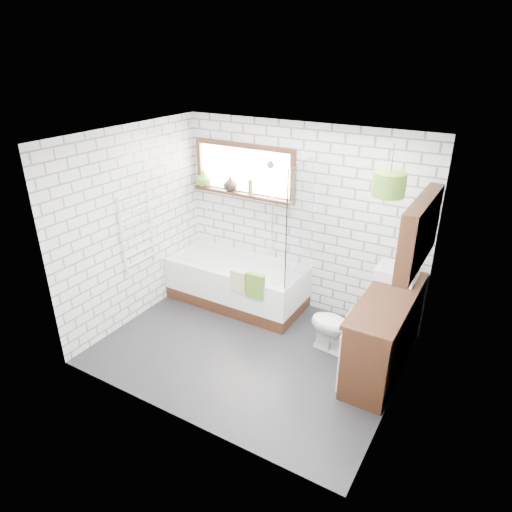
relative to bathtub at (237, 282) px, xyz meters
The scene contains 22 objects.
floor 1.19m from the bathtub, 49.92° to the right, with size 3.40×2.60×0.01m, color black.
ceiling 2.48m from the bathtub, 49.92° to the right, with size 3.40×2.60×0.01m, color white.
wall_back 1.27m from the bathtub, 29.70° to the left, with size 3.40×0.01×2.50m, color white.
wall_front 2.49m from the bathtub, 71.26° to the right, with size 3.40×0.01×2.50m, color white.
wall_left 1.61m from the bathtub, 137.52° to the right, with size 0.01×2.60×2.50m, color white.
wall_right 2.77m from the bathtub, 19.82° to the right, with size 0.01×2.60×2.50m, color white.
window 1.54m from the bathtub, 105.93° to the left, with size 1.52×0.16×0.68m, color black.
towel_radiator 1.56m from the bathtub, 136.15° to the right, with size 0.06×0.52×1.00m, color white.
mirror_cabinet 2.73m from the bathtub, ahead, with size 0.16×1.20×0.70m, color black.
shower_riser 1.16m from the bathtub, 47.87° to the left, with size 0.02×0.02×1.30m, color silver.
bathtub is the anchor object (origin of this frame).
shower_screen 1.41m from the bathtub, ahead, with size 0.02×0.72×1.50m, color white.
towel_green 0.75m from the bathtub, 37.39° to the right, with size 0.24×0.07×0.33m, color #497122.
towel_beige 0.59m from the bathtub, 54.78° to the right, with size 0.22×0.05×0.28m, color #C2B187.
vanity 2.23m from the bathtub, ahead, with size 0.51×1.58×0.90m, color black.
basin 2.23m from the bathtub, ahead, with size 0.44×0.39×0.13m, color white.
tap 2.40m from the bathtub, ahead, with size 0.03×0.03×0.17m, color silver.
toilet 1.68m from the bathtub, 12.99° to the right, with size 0.66×0.37×0.67m, color white.
vase_olive 1.54m from the bathtub, 155.33° to the left, with size 0.23×0.23×0.24m, color #507624.
vase_dark 1.36m from the bathtub, 131.23° to the left, with size 0.19×0.19×0.20m, color black.
bottle 1.32m from the bathtub, 86.85° to the left, with size 0.06×0.06×0.20m, color #507624.
pendant 2.73m from the bathtub, ahead, with size 0.32×0.32×0.23m, color #497122.
Camera 1 is at (2.36, -3.84, 3.34)m, focal length 32.00 mm.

